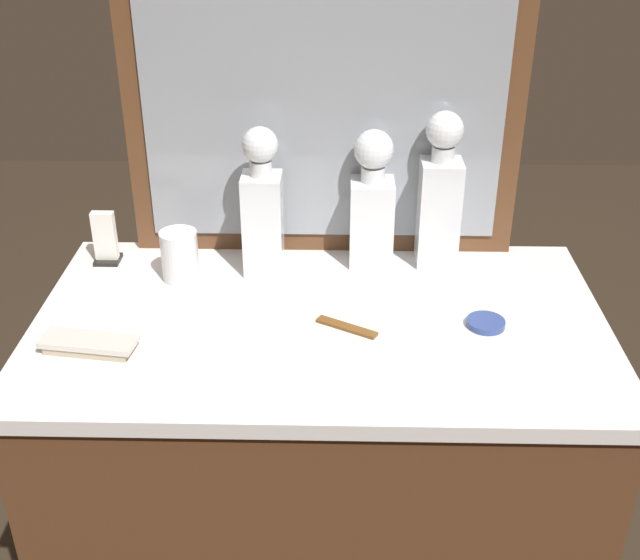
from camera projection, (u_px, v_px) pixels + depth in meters
dresser at (320, 489)px, 1.66m from camera, size 1.04×0.61×0.83m
dresser_mirror at (323, 111)px, 1.56m from camera, size 0.78×0.03×0.60m
crystal_decanter_rear at (372, 211)px, 1.60m from camera, size 0.09×0.09×0.28m
crystal_decanter_center at (263, 215)px, 1.56m from camera, size 0.08×0.08×0.30m
crystal_decanter_far_right at (439, 204)px, 1.59m from camera, size 0.08×0.08×0.32m
crystal_tumbler_rear at (180, 258)px, 1.57m from camera, size 0.07×0.07×0.10m
silver_brush_far_right at (89, 344)px, 1.36m from camera, size 0.17×0.08×0.02m
porcelain_dish at (486, 323)px, 1.43m from camera, size 0.07×0.07×0.01m
tortoiseshell_comb at (347, 327)px, 1.43m from camera, size 0.11×0.07×0.01m
napkin_holder at (106, 241)px, 1.63m from camera, size 0.05×0.05×0.11m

